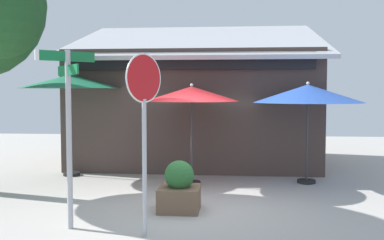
% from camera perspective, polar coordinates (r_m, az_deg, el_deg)
% --- Properties ---
extents(ground_plane, '(28.00, 28.00, 0.10)m').
position_cam_1_polar(ground_plane, '(8.98, -0.06, -11.06)').
color(ground_plane, '#ADA8A0').
extents(cafe_building, '(7.61, 5.36, 4.65)m').
position_cam_1_polar(cafe_building, '(14.17, 0.63, 1.84)').
color(cafe_building, '#473833').
rests_on(cafe_building, ground).
extents(street_sign_post, '(0.76, 0.71, 2.90)m').
position_cam_1_polar(street_sign_post, '(7.39, -15.62, 0.12)').
color(street_sign_post, '#A8AAB2').
rests_on(street_sign_post, ground).
extents(stop_sign, '(0.42, 0.64, 2.81)m').
position_cam_1_polar(stop_sign, '(6.79, -6.19, 1.31)').
color(stop_sign, '#A8AAB2').
rests_on(stop_sign, ground).
extents(patio_umbrella_forest_green_left, '(2.64, 2.64, 2.76)m').
position_cam_1_polar(patio_umbrella_forest_green_left, '(12.15, -15.41, 4.73)').
color(patio_umbrella_forest_green_left, black).
rests_on(patio_umbrella_forest_green_left, ground).
extents(patio_umbrella_crimson_center, '(2.26, 2.26, 2.43)m').
position_cam_1_polar(patio_umbrella_crimson_center, '(10.54, -0.04, 3.28)').
color(patio_umbrella_crimson_center, black).
rests_on(patio_umbrella_crimson_center, ground).
extents(patio_umbrella_royal_blue_right, '(2.66, 2.66, 2.48)m').
position_cam_1_polar(patio_umbrella_royal_blue_right, '(11.08, 14.67, 3.24)').
color(patio_umbrella_royal_blue_right, black).
rests_on(patio_umbrella_royal_blue_right, ground).
extents(sidewalk_planter, '(0.76, 0.76, 0.95)m').
position_cam_1_polar(sidewalk_planter, '(8.41, -1.64, -8.92)').
color(sidewalk_planter, brown).
rests_on(sidewalk_planter, ground).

